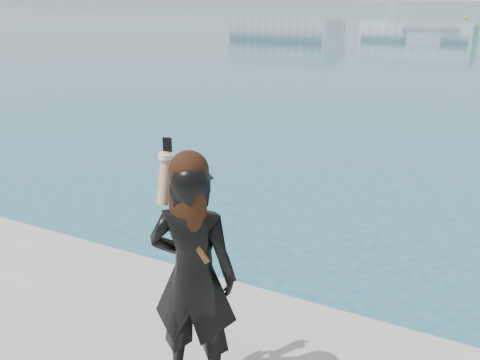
{
  "coord_description": "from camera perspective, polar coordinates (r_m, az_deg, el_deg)",
  "views": [
    {
      "loc": [
        1.37,
        -3.18,
        3.57
      ],
      "look_at": [
        -0.49,
        0.3,
        2.18
      ],
      "focal_mm": 40.0,
      "sensor_mm": 36.0,
      "label": 1
    }
  ],
  "objects": [
    {
      "name": "buoy_far",
      "position": [
        83.69,
        22.93,
        15.52
      ],
      "size": [
        0.5,
        0.5,
        0.5
      ],
      "primitive_type": "sphere",
      "color": "#FFB80D",
      "rests_on": "ground"
    },
    {
      "name": "woman",
      "position": [
        3.82,
        -5.05,
        -9.58
      ],
      "size": [
        0.71,
        0.56,
        1.83
      ],
      "rotation": [
        0.0,
        0.0,
        3.4
      ],
      "color": "black",
      "rests_on": "near_quay"
    }
  ]
}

